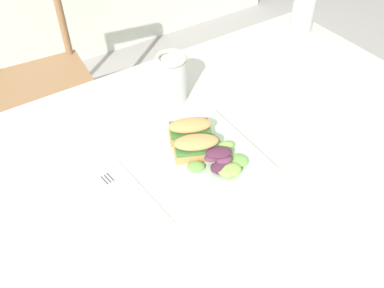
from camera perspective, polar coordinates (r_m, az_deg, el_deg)
dining_table at (r=1.08m, az=2.33°, el=-6.12°), size 1.43×0.92×0.74m
chair_wooden_far at (r=1.87m, az=-20.42°, el=8.48°), size 0.43×0.43×0.87m
plate_lunch at (r=0.99m, az=1.27°, el=-1.97°), size 0.26×0.26×0.01m
sandwich_half_front at (r=0.97m, az=0.59°, el=-0.35°), size 0.12×0.10×0.06m
sandwich_half_back at (r=1.01m, az=-0.25°, el=2.01°), size 0.12×0.10×0.06m
salad_mixed_greens at (r=0.96m, az=3.87°, el=-1.87°), size 0.15×0.16×0.04m
napkin_folded at (r=0.92m, az=-9.14°, el=-7.74°), size 0.12×0.24×0.00m
fork_on_napkin at (r=0.93m, az=-9.77°, el=-6.95°), size 0.04×0.19×0.00m
bottle_cold_brew at (r=1.53m, az=15.36°, el=17.74°), size 0.08×0.08×0.22m
mason_jar_iced_tea at (r=1.15m, az=-2.83°, el=9.00°), size 0.09×0.09×0.13m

